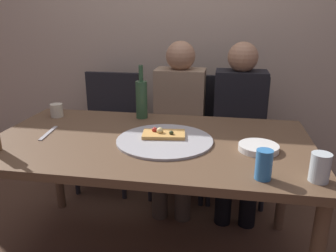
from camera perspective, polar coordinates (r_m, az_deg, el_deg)
The scene contains 15 objects.
back_wall at distance 2.87m, azimuth 2.52°, elevation 17.61°, with size 6.00×0.10×2.60m, color #BCA893.
dining_table at distance 1.77m, azimuth -3.08°, elevation -4.40°, with size 1.66×0.92×0.73m.
pizza_tray at distance 1.71m, azimuth -0.57°, elevation -2.45°, with size 0.49×0.49×0.01m, color #ADADB2.
pizza_slice_last at distance 1.75m, azimuth -0.80°, elevation -1.35°, with size 0.24×0.16×0.05m.
beer_bottle at distance 2.07m, azimuth -4.53°, elevation 4.72°, with size 0.07×0.07×0.33m.
tumbler_near at distance 2.22m, azimuth -18.43°, elevation 2.54°, with size 0.08×0.08×0.08m, color beige.
tumbler_far at distance 1.43m, azimuth 24.47°, elevation -6.43°, with size 0.08×0.08×0.12m, color silver.
soda_can at distance 1.37m, azimuth 16.00°, elevation -6.34°, with size 0.07×0.07×0.12m, color #337AC1.
plate_stack at distance 1.65m, azimuth 15.16°, elevation -3.57°, with size 0.19×0.19×0.03m, color white.
table_knife at distance 1.93m, azimuth -19.70°, elevation -1.14°, with size 0.22×0.02×0.01m, color #B7B7BC.
chair_left at distance 2.74m, azimuth -9.99°, elevation 0.57°, with size 0.44×0.44×0.90m.
chair_middle at distance 2.61m, azimuth 2.20°, elevation -0.10°, with size 0.44×0.44×0.90m.
chair_right at distance 2.59m, azimuth 11.74°, elevation -0.63°, with size 0.44×0.44×0.90m.
guest_in_sweater at distance 2.43m, azimuth 1.75°, elevation 1.63°, with size 0.36×0.56×1.17m.
guest_in_beanie at distance 2.41m, azimuth 12.02°, elevation 1.08°, with size 0.36×0.56×1.17m.
Camera 1 is at (0.37, -1.59, 1.35)m, focal length 35.79 mm.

